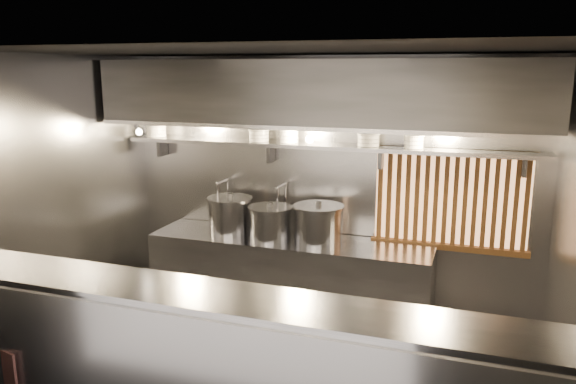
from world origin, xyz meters
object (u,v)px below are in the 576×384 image
Objects in this scene: stock_pot_left at (230,215)px; stock_pot_mid at (270,222)px; pendant_bulb at (310,139)px; heat_lamp at (138,126)px; stock_pot_right at (318,224)px.

stock_pot_left reaches higher than stock_pot_mid.
pendant_bulb is 1.24m from stock_pot_left.
heat_lamp reaches higher than stock_pot_left.
stock_pot_left is at bearing -177.02° from pendant_bulb.
pendant_bulb is 0.27× the size of stock_pot_right.
stock_pot_mid is 0.51m from stock_pot_right.
stock_pot_right is at bearing -0.94° from stock_pot_left.
pendant_bulb is at bearing 16.70° from stock_pot_mid.
heat_lamp is 1.73m from stock_pot_mid.
heat_lamp is 2.17m from stock_pot_right.
heat_lamp is at bearing -171.49° from stock_pot_right.
heat_lamp is 0.57× the size of stock_pot_left.
stock_pot_mid is at bearing -163.30° from pendant_bulb.
heat_lamp is 1.83m from pendant_bulb.
stock_pot_left is 0.50m from stock_pot_mid.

